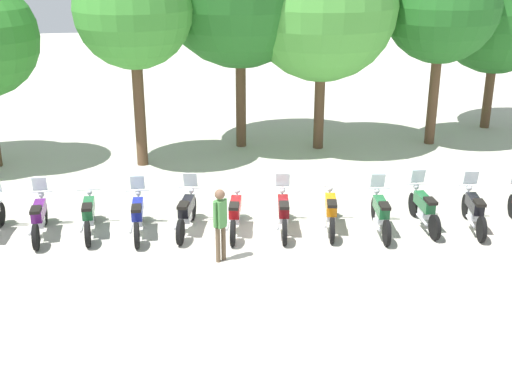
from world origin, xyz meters
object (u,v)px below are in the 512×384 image
(motorcycle_1, at_px, (39,217))
(tree_6, at_px, (499,10))
(motorcycle_5, at_px, (235,213))
(motorcycle_2, at_px, (89,215))
(tree_2, at_px, (133,10))
(tree_4, at_px, (323,5))
(motorcycle_10, at_px, (474,209))
(motorcycle_9, at_px, (424,208))
(motorcycle_4, at_px, (187,212))
(tree_5, at_px, (442,5))
(motorcycle_7, at_px, (331,211))
(motorcycle_3, at_px, (138,215))
(person_0, at_px, (220,219))
(motorcycle_8, at_px, (381,213))
(motorcycle_6, at_px, (283,212))

(motorcycle_1, bearing_deg, tree_6, -64.24)
(motorcycle_1, xyz_separation_m, motorcycle_5, (4.88, -0.59, -0.01))
(motorcycle_2, bearing_deg, tree_2, -14.53)
(tree_4, bearing_deg, motorcycle_10, -74.16)
(motorcycle_9, bearing_deg, motorcycle_4, 86.09)
(motorcycle_9, xyz_separation_m, motorcycle_10, (1.23, -0.33, 0.00))
(motorcycle_5, bearing_deg, tree_5, -38.41)
(motorcycle_7, xyz_separation_m, tree_6, (8.75, 8.57, 4.03))
(motorcycle_10, distance_m, tree_4, 9.02)
(motorcycle_4, relative_size, motorcycle_7, 0.99)
(motorcycle_3, bearing_deg, person_0, -131.68)
(motorcycle_1, relative_size, motorcycle_10, 1.01)
(motorcycle_5, distance_m, motorcycle_8, 3.71)
(motorcycle_10, height_order, tree_4, tree_4)
(motorcycle_6, bearing_deg, tree_6, -40.13)
(tree_2, xyz_separation_m, tree_6, (13.45, 2.40, -0.46))
(motorcycle_5, distance_m, tree_4, 9.00)
(motorcycle_8, height_order, tree_2, tree_2)
(motorcycle_1, bearing_deg, tree_4, -55.02)
(motorcycle_8, distance_m, tree_6, 12.34)
(tree_5, bearing_deg, tree_2, -176.14)
(motorcycle_9, bearing_deg, motorcycle_5, 87.52)
(motorcycle_7, xyz_separation_m, motorcycle_8, (1.22, -0.35, 0.01))
(motorcycle_1, bearing_deg, motorcycle_9, -96.20)
(tree_4, height_order, tree_6, tree_4)
(motorcycle_1, xyz_separation_m, motorcycle_8, (8.54, -1.20, 0.00))
(motorcycle_3, xyz_separation_m, motorcycle_4, (1.23, -0.01, 0.00))
(motorcycle_1, bearing_deg, tree_2, -26.06)
(motorcycle_7, distance_m, tree_4, 8.43)
(tree_6, bearing_deg, motorcycle_10, -119.13)
(motorcycle_3, relative_size, tree_4, 0.29)
(motorcycle_10, xyz_separation_m, tree_6, (5.09, 9.12, 4.02))
(tree_5, bearing_deg, motorcycle_6, -135.58)
(motorcycle_8, distance_m, tree_5, 9.55)
(motorcycle_7, bearing_deg, motorcycle_1, 95.94)
(motorcycle_3, height_order, motorcycle_8, same)
(motorcycle_4, height_order, motorcycle_6, same)
(motorcycle_3, height_order, motorcycle_5, motorcycle_3)
(motorcycle_2, distance_m, tree_4, 10.78)
(motorcycle_3, height_order, motorcycle_6, same)
(motorcycle_1, distance_m, motorcycle_10, 11.07)
(motorcycle_3, relative_size, motorcycle_6, 1.01)
(motorcycle_5, xyz_separation_m, tree_5, (8.12, 6.62, 4.39))
(motorcycle_4, xyz_separation_m, tree_4, (5.17, 6.48, 4.43))
(motorcycle_3, distance_m, tree_5, 13.07)
(motorcycle_2, xyz_separation_m, motorcycle_8, (7.32, -1.16, 0.01))
(tree_4, bearing_deg, motorcycle_4, -128.57)
(motorcycle_1, relative_size, tree_6, 0.32)
(motorcycle_1, distance_m, person_0, 4.87)
(motorcycle_2, relative_size, tree_5, 0.32)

